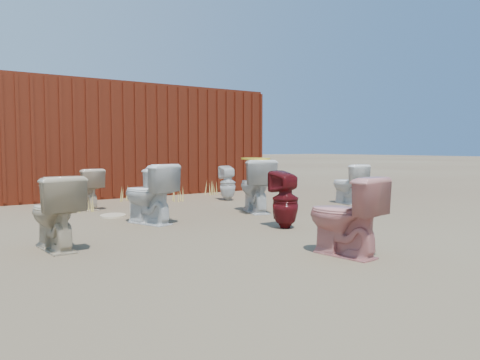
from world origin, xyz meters
TOP-DOWN VIEW (x-y plane):
  - ground at (0.00, 0.00)m, footprint 100.00×100.00m
  - shipping_container at (0.00, 5.20)m, footprint 6.00×2.40m
  - toilet_front_a at (-1.32, 0.98)m, footprint 0.47×0.77m
  - toilet_front_pink at (-0.68, -2.12)m, footprint 0.53×0.81m
  - toilet_front_c at (-1.44, 0.72)m, footprint 0.69×0.91m
  - toilet_front_maroon at (-0.14, -0.63)m, footprint 0.34×0.34m
  - toilet_front_e at (2.54, 0.72)m, footprint 0.48×0.76m
  - toilet_back_beige_left at (-2.90, -0.26)m, footprint 0.48×0.78m
  - toilet_back_beige_right at (-1.69, 2.70)m, footprint 0.46×0.72m
  - toilet_back_yellowlid at (0.44, 0.79)m, footprint 0.73×0.95m
  - toilet_back_e at (1.00, 2.46)m, footprint 0.36×0.36m
  - yellow_lid at (0.44, 0.79)m, footprint 0.43×0.54m
  - loose_tank at (-1.16, 1.38)m, footprint 0.51×0.22m
  - loose_lid_near at (-1.61, 1.66)m, footprint 0.55×0.61m
  - loose_lid_far at (-1.39, 1.05)m, footprint 0.36×0.47m
  - weed_clump_a at (-1.82, 2.51)m, footprint 0.36×0.36m
  - weed_clump_b at (0.17, 2.84)m, footprint 0.32×0.32m
  - weed_clump_c at (2.15, 3.03)m, footprint 0.36×0.36m
  - weed_clump_d at (-0.68, 3.50)m, footprint 0.30×0.30m
  - weed_clump_e at (1.35, 3.50)m, footprint 0.34×0.34m
  - weed_clump_f at (2.65, 0.19)m, footprint 0.28×0.28m

SIDE VIEW (x-z plane):
  - ground at x=0.00m, z-range 0.00..0.00m
  - loose_lid_near at x=-1.61m, z-range 0.00..0.02m
  - loose_lid_far at x=-1.39m, z-range 0.00..0.02m
  - weed_clump_d at x=-0.68m, z-range 0.00..0.27m
  - weed_clump_a at x=-1.82m, z-range 0.00..0.27m
  - weed_clump_f at x=2.65m, z-range 0.00..0.27m
  - weed_clump_c at x=2.15m, z-range 0.00..0.28m
  - weed_clump_b at x=0.17m, z-range 0.00..0.28m
  - weed_clump_e at x=1.35m, z-range 0.00..0.34m
  - loose_tank at x=-1.16m, z-range 0.00..0.35m
  - toilet_back_e at x=1.00m, z-range 0.00..0.68m
  - toilet_back_beige_right at x=-1.69m, z-range 0.00..0.69m
  - toilet_front_e at x=2.54m, z-range 0.00..0.74m
  - toilet_front_maroon at x=-0.14m, z-range 0.00..0.74m
  - toilet_front_a at x=-1.32m, z-range 0.00..0.76m
  - toilet_back_beige_left at x=-2.90m, z-range 0.00..0.76m
  - toilet_front_pink at x=-0.68m, z-range 0.00..0.77m
  - toilet_front_c at x=-1.44m, z-range 0.00..0.82m
  - toilet_back_yellowlid at x=0.44m, z-range 0.00..0.85m
  - yellow_lid at x=0.44m, z-range 0.85..0.88m
  - shipping_container at x=0.00m, z-range 0.00..2.40m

